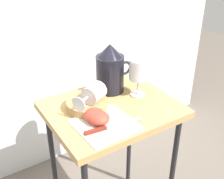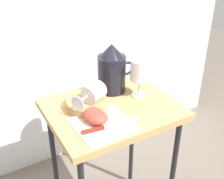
# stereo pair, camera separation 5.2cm
# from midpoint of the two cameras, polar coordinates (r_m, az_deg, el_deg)

# --- Properties ---
(table) EXTENTS (0.53, 0.43, 0.71)m
(table) POSITION_cam_midpoint_polar(r_m,az_deg,el_deg) (1.24, 1.21, -6.58)
(table) COLOR tan
(table) RESTS_ON ground_plane
(linen_napkin) EXTENTS (0.22, 0.22, 0.00)m
(linen_napkin) POSITION_cam_midpoint_polar(r_m,az_deg,el_deg) (1.09, -0.41, -6.91)
(linen_napkin) COLOR silver
(linen_napkin) RESTS_ON table
(basket_tray) EXTENTS (0.17, 0.17, 0.03)m
(basket_tray) POSITION_cam_midpoint_polar(r_m,az_deg,el_deg) (1.18, -3.65, -2.85)
(basket_tray) COLOR #AD8451
(basket_tray) RESTS_ON table
(pitcher) EXTENTS (0.18, 0.13, 0.22)m
(pitcher) POSITION_cam_midpoint_polar(r_m,az_deg,el_deg) (1.27, 1.15, 3.40)
(pitcher) COLOR black
(pitcher) RESTS_ON table
(wine_glass_upright) EXTENTS (0.08, 0.08, 0.17)m
(wine_glass_upright) POSITION_cam_midpoint_polar(r_m,az_deg,el_deg) (1.23, 6.76, 3.46)
(wine_glass_upright) COLOR silver
(wine_glass_upright) RESTS_ON table
(wine_glass_tipped_near) EXTENTS (0.16, 0.12, 0.07)m
(wine_glass_tipped_near) POSITION_cam_midpoint_polar(r_m,az_deg,el_deg) (1.15, -2.45, -0.69)
(wine_glass_tipped_near) COLOR silver
(wine_glass_tipped_near) RESTS_ON basket_tray
(apple_half_left) EXTENTS (0.08, 0.08, 0.04)m
(apple_half_left) POSITION_cam_midpoint_polar(r_m,az_deg,el_deg) (1.08, -1.50, -5.63)
(apple_half_left) COLOR #CC3D2D
(apple_half_left) RESTS_ON linen_napkin
(apple_half_right) EXTENTS (0.08, 0.08, 0.04)m
(apple_half_right) POSITION_cam_midpoint_polar(r_m,az_deg,el_deg) (1.10, -2.39, -4.96)
(apple_half_right) COLOR #CC3D2D
(apple_half_right) RESTS_ON linen_napkin
(knife) EXTENTS (0.23, 0.04, 0.01)m
(knife) POSITION_cam_midpoint_polar(r_m,az_deg,el_deg) (1.06, -0.40, -7.62)
(knife) COLOR silver
(knife) RESTS_ON linen_napkin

